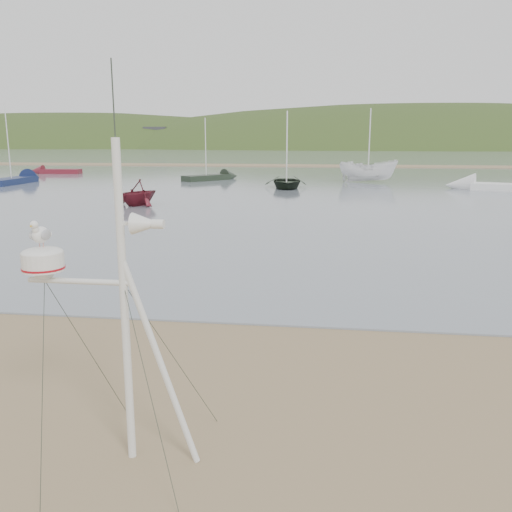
# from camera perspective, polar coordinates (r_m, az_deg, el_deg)

# --- Properties ---
(ground) EXTENTS (560.00, 560.00, 0.00)m
(ground) POSITION_cam_1_polar(r_m,az_deg,el_deg) (8.44, -18.98, -15.38)
(ground) COLOR olive
(ground) RESTS_ON ground
(water) EXTENTS (560.00, 256.00, 0.04)m
(water) POSITION_cam_1_polar(r_m,az_deg,el_deg) (138.72, 6.38, 10.65)
(water) COLOR slate
(water) RESTS_ON ground
(sandbar) EXTENTS (560.00, 7.00, 0.07)m
(sandbar) POSITION_cam_1_polar(r_m,az_deg,el_deg) (76.79, 5.14, 9.45)
(sandbar) COLOR olive
(sandbar) RESTS_ON water
(hill_ridge) EXTENTS (620.00, 180.00, 80.00)m
(hill_ridge) POSITION_cam_1_polar(r_m,az_deg,el_deg) (243.22, 11.31, 6.51)
(hill_ridge) COLOR #293C18
(hill_ridge) RESTS_ON ground
(far_cottages) EXTENTS (294.40, 6.30, 8.00)m
(far_cottages) POSITION_cam_1_polar(r_m,az_deg,el_deg) (202.62, 7.76, 12.24)
(far_cottages) COLOR beige
(far_cottages) RESTS_ON ground
(mast_rig) EXTENTS (2.07, 2.20, 4.66)m
(mast_rig) POSITION_cam_1_polar(r_m,az_deg,el_deg) (6.72, -13.94, -11.78)
(mast_rig) COLOR silver
(mast_rig) RESTS_ON ground
(boat_dark) EXTENTS (3.38, 1.35, 4.60)m
(boat_dark) POSITION_cam_1_polar(r_m,az_deg,el_deg) (42.06, 3.26, 10.26)
(boat_dark) COLOR black
(boat_dark) RESTS_ON water
(boat_red) EXTENTS (2.86, 2.44, 2.84)m
(boat_red) POSITION_cam_1_polar(r_m,az_deg,el_deg) (31.82, -12.41, 7.76)
(boat_red) COLOR maroon
(boat_red) RESTS_ON water
(boat_white) EXTENTS (2.05, 2.00, 5.05)m
(boat_white) POSITION_cam_1_polar(r_m,az_deg,el_deg) (48.93, 11.80, 10.57)
(boat_white) COLOR white
(boat_white) RESTS_ON water
(sailboat_dark_mid) EXTENTS (4.98, 5.62, 6.06)m
(sailboat_dark_mid) POSITION_cam_1_polar(r_m,az_deg,el_deg) (51.07, -3.93, 8.32)
(sailboat_dark_mid) COLOR black
(sailboat_dark_mid) RESTS_ON ground
(sailboat_white_near) EXTENTS (8.20, 4.48, 7.92)m
(sailboat_white_near) POSITION_cam_1_polar(r_m,az_deg,el_deg) (44.34, 22.79, 6.79)
(sailboat_white_near) COLOR white
(sailboat_white_near) RESTS_ON ground
(sailboat_blue_near) EXTENTS (1.84, 7.34, 7.27)m
(sailboat_blue_near) POSITION_cam_1_polar(r_m,az_deg,el_deg) (52.22, -23.20, 7.45)
(sailboat_blue_near) COLOR #142048
(sailboat_blue_near) RESTS_ON ground
(dinghy_red_far) EXTENTS (5.72, 1.76, 1.37)m
(dinghy_red_far) POSITION_cam_1_polar(r_m,az_deg,el_deg) (63.93, -20.96, 8.33)
(dinghy_red_far) COLOR maroon
(dinghy_red_far) RESTS_ON ground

